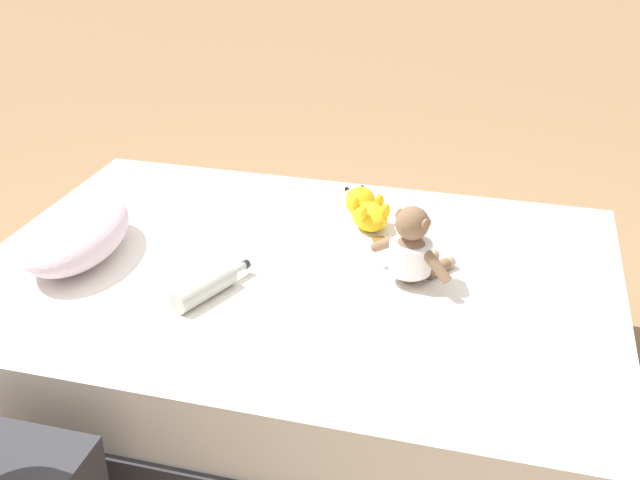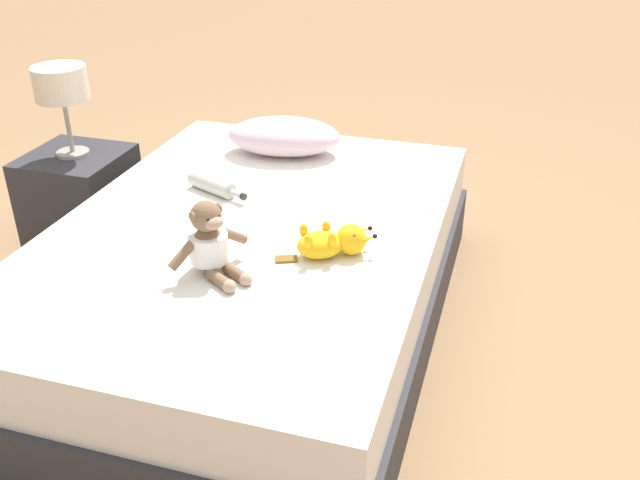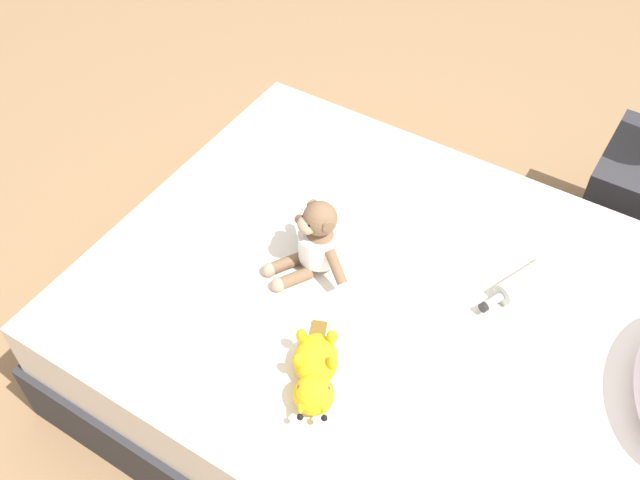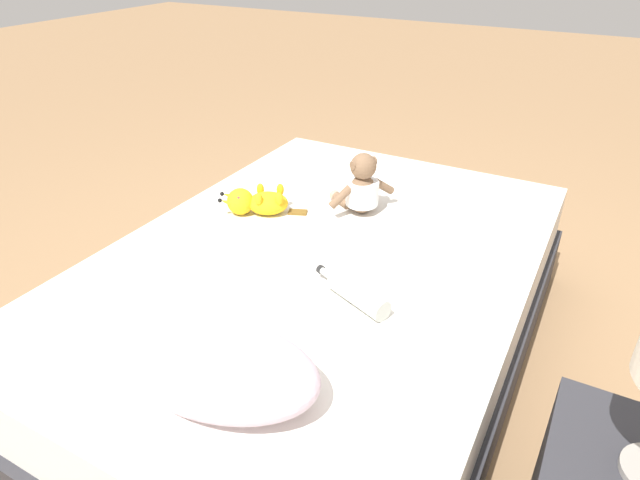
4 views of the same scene
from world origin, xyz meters
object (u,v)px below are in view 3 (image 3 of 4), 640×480
at_px(plush_monkey, 316,242).
at_px(plush_yellow_creature, 315,374).
at_px(glass_bottle, 527,280).
at_px(bed, 418,359).

xyz_separation_m(plush_monkey, plush_yellow_creature, (0.33, 0.20, -0.05)).
height_order(plush_monkey, plush_yellow_creature, plush_monkey).
bearing_deg(plush_monkey, glass_bottle, 114.13).
relative_size(bed, plush_yellow_creature, 6.22).
height_order(bed, glass_bottle, glass_bottle).
bearing_deg(plush_yellow_creature, glass_bottle, 150.01).
height_order(plush_yellow_creature, glass_bottle, plush_yellow_creature).
distance_m(bed, plush_monkey, 0.47).
bearing_deg(plush_monkey, bed, 92.53).
bearing_deg(glass_bottle, plush_yellow_creature, -29.99).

